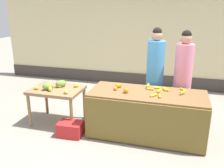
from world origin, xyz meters
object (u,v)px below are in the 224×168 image
object	(u,v)px
vendor_woman_pink_shirt	(183,79)
produce_crate	(71,129)
vendor_woman_blue_shirt	(155,75)
produce_sack	(106,99)

from	to	relation	value
vendor_woman_pink_shirt	produce_crate	xyz separation A→B (m)	(-1.90, -1.07, -0.81)
vendor_woman_pink_shirt	produce_crate	world-z (taller)	vendor_woman_pink_shirt
vendor_woman_pink_shirt	vendor_woman_blue_shirt	bearing A→B (deg)	177.94
produce_crate	produce_sack	distance (m)	1.30
produce_crate	vendor_woman_blue_shirt	bearing A→B (deg)	38.64
vendor_woman_pink_shirt	produce_crate	bearing A→B (deg)	-150.55
produce_crate	produce_sack	size ratio (longest dim) A/B	0.85
vendor_woman_blue_shirt	vendor_woman_pink_shirt	distance (m)	0.54
vendor_woman_pink_shirt	produce_sack	distance (m)	1.77
vendor_woman_pink_shirt	produce_crate	size ratio (longest dim) A/B	4.23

